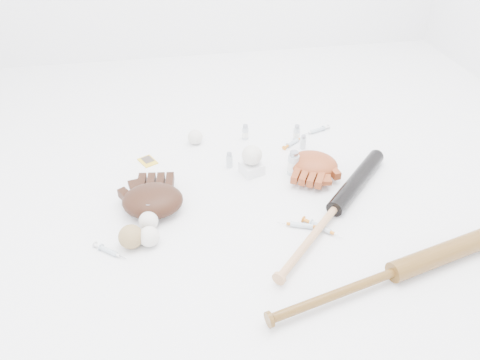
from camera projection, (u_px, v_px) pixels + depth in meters
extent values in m
plane|color=white|center=(247.00, 202.00, 1.74)|extent=(3.00, 3.00, 0.00)
cube|color=gold|center=(148.00, 161.00, 1.96)|extent=(0.09, 0.10, 0.00)
cube|color=white|center=(252.00, 168.00, 1.88)|extent=(0.10, 0.10, 0.04)
sphere|color=silver|center=(252.00, 155.00, 1.85)|extent=(0.08, 0.08, 0.08)
sphere|color=silver|center=(149.00, 221.00, 1.61)|extent=(0.07, 0.07, 0.07)
sphere|color=silver|center=(195.00, 137.00, 2.06)|extent=(0.07, 0.07, 0.07)
sphere|color=silver|center=(149.00, 237.00, 1.54)|extent=(0.07, 0.07, 0.07)
sphere|color=olive|center=(131.00, 237.00, 1.53)|extent=(0.08, 0.08, 0.08)
cylinder|color=silver|center=(297.00, 133.00, 2.08)|extent=(0.03, 0.03, 0.07)
cylinder|color=silver|center=(245.00, 132.00, 2.09)|extent=(0.03, 0.03, 0.07)
cylinder|color=silver|center=(229.00, 160.00, 1.91)|extent=(0.03, 0.03, 0.07)
cylinder|color=silver|center=(293.00, 163.00, 1.86)|extent=(0.04, 0.04, 0.10)
cylinder|color=silver|center=(150.00, 212.00, 1.64)|extent=(0.03, 0.03, 0.08)
cylinder|color=silver|center=(303.00, 142.00, 2.03)|extent=(0.03, 0.03, 0.07)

